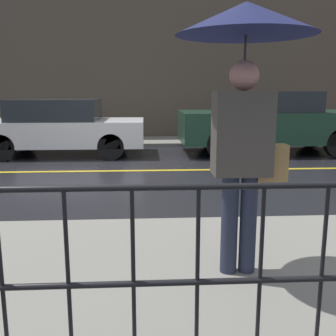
{
  "coord_description": "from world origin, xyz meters",
  "views": [
    {
      "loc": [
        0.6,
        -7.78,
        1.59
      ],
      "look_at": [
        0.87,
        -3.29,
        0.7
      ],
      "focal_mm": 42.0,
      "sensor_mm": 36.0,
      "label": 1
    }
  ],
  "objects": [
    {
      "name": "railing_foreground",
      "position": [
        0.0,
        -5.78,
        0.73
      ],
      "size": [
        12.0,
        0.04,
        1.01
      ],
      "color": "black",
      "rests_on": "sidewalk_near"
    },
    {
      "name": "pedestrian",
      "position": [
        1.37,
        -4.75,
        1.79
      ],
      "size": [
        1.06,
        1.06,
        2.13
      ],
      "color": "#23283D",
      "rests_on": "sidewalk_near"
    },
    {
      "name": "sidewalk_near",
      "position": [
        0.0,
        -4.68,
        0.05
      ],
      "size": [
        28.0,
        2.7,
        0.1
      ],
      "color": "gray",
      "rests_on": "ground_plane"
    },
    {
      "name": "car_white",
      "position": [
        -1.47,
        2.11,
        0.7
      ],
      "size": [
        3.98,
        1.81,
        1.38
      ],
      "color": "silver",
      "rests_on": "ground_plane"
    },
    {
      "name": "lane_marking",
      "position": [
        0.0,
        0.0,
        0.0
      ],
      "size": [
        25.2,
        0.12,
        0.01
      ],
      "color": "gold",
      "rests_on": "ground_plane"
    },
    {
      "name": "building_storefront",
      "position": [
        0.0,
        5.29,
        3.31
      ],
      "size": [
        28.0,
        0.3,
        6.63
      ],
      "color": "#4C4238",
      "rests_on": "ground_plane"
    },
    {
      "name": "sidewalk_far",
      "position": [
        0.0,
        4.23,
        0.05
      ],
      "size": [
        28.0,
        1.81,
        0.1
      ],
      "color": "gray",
      "rests_on": "ground_plane"
    },
    {
      "name": "car_dark_green",
      "position": [
        3.77,
        2.11,
        0.81
      ],
      "size": [
        4.6,
        1.92,
        1.57
      ],
      "color": "#193828",
      "rests_on": "ground_plane"
    },
    {
      "name": "ground_plane",
      "position": [
        0.0,
        0.0,
        0.0
      ],
      "size": [
        80.0,
        80.0,
        0.0
      ],
      "primitive_type": "plane",
      "color": "black"
    }
  ]
}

